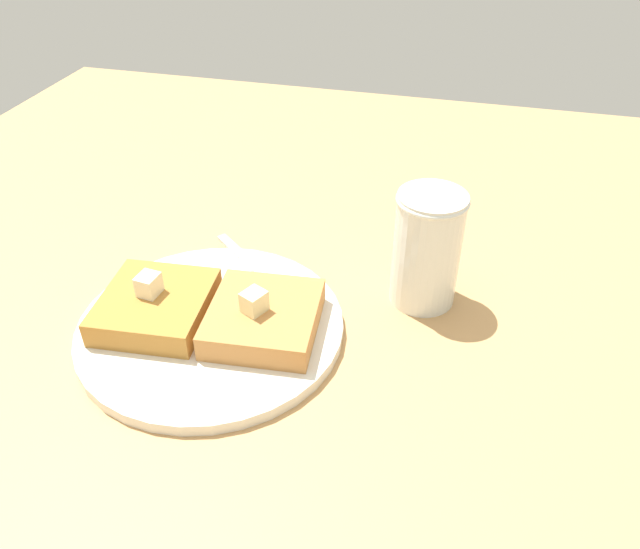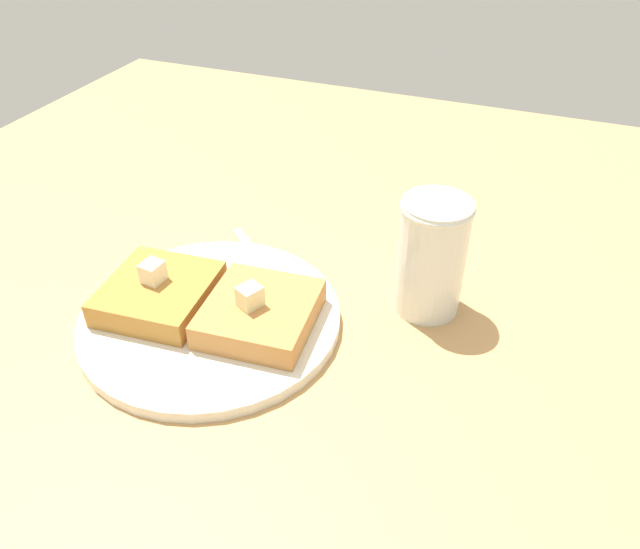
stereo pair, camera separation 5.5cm
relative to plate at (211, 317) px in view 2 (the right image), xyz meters
The scene contains 8 objects.
table_surface 8.07cm from the plate, 135.35° to the right, with size 111.56×111.56×2.11cm, color tan.
plate is the anchor object (origin of this frame).
toast_slice_left 5.14cm from the plate, behind, with size 9.11×9.68×2.36cm, color #B87A3E.
toast_slice_middle 5.14cm from the plate, ahead, with size 9.11×9.68×2.36cm, color #AD7431.
butter_pat_primary 5.72cm from the plate, behind, with size 1.89×1.70×1.89cm, color beige.
butter_pat_secondary 6.49cm from the plate, ahead, with size 1.89×1.70×1.89cm, color #EFEAC8.
fork 7.65cm from the plate, 111.54° to the right, with size 13.17×11.40×0.36cm.
syrup_jar 20.32cm from the plate, 151.33° to the right, with size 6.34×6.34×11.05cm.
Camera 2 is at (-19.20, 41.60, 39.10)cm, focal length 35.00 mm.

